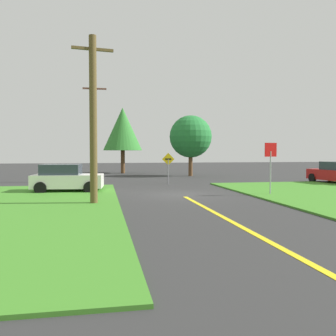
{
  "coord_description": "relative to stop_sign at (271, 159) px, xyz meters",
  "views": [
    {
      "loc": [
        -4.22,
        -19.17,
        2.31
      ],
      "look_at": [
        -0.31,
        2.22,
        1.36
      ],
      "focal_mm": 38.7,
      "sensor_mm": 36.0,
      "label": 1
    }
  ],
  "objects": [
    {
      "name": "lane_stripe_center",
      "position": [
        -4.64,
        -6.82,
        -1.97
      ],
      "size": [
        0.2,
        14.0,
        0.01
      ],
      "primitive_type": "cube",
      "color": "yellow",
      "rests_on": "ground"
    },
    {
      "name": "parked_car_near_building",
      "position": [
        -10.9,
        3.66,
        -1.17
      ],
      "size": [
        4.09,
        2.43,
        1.62
      ],
      "rotation": [
        0.0,
        0.0,
        -0.08
      ],
      "color": "white",
      "rests_on": "ground"
    },
    {
      "name": "utility_pole_mid",
      "position": [
        -9.38,
        10.53,
        2.05
      ],
      "size": [
        1.8,
        0.3,
        7.82
      ],
      "color": "brown",
      "rests_on": "ground"
    },
    {
      "name": "oak_tree_left",
      "position": [
        -0.37,
        16.21,
        1.85
      ],
      "size": [
        4.1,
        4.1,
        5.89
      ],
      "color": "brown",
      "rests_on": "ground"
    },
    {
      "name": "utility_pole_near",
      "position": [
        -9.22,
        -1.78,
        1.81
      ],
      "size": [
        1.8,
        0.38,
        7.37
      ],
      "color": "brown",
      "rests_on": "ground"
    },
    {
      "name": "stop_sign",
      "position": [
        0.0,
        0.0,
        0.0
      ],
      "size": [
        0.73,
        0.17,
        2.81
      ],
      "rotation": [
        0.0,
        0.0,
        3.32
      ],
      "color": "#9EA0A8",
      "rests_on": "ground"
    },
    {
      "name": "pine_tree_center",
      "position": [
        -6.59,
        22.14,
        2.87
      ],
      "size": [
        4.27,
        4.27,
        7.22
      ],
      "color": "brown",
      "rests_on": "ground"
    },
    {
      "name": "direction_sign",
      "position": [
        -4.13,
        7.77,
        -0.57
      ],
      "size": [
        0.9,
        0.11,
        2.27
      ],
      "color": "slate",
      "rests_on": "ground"
    },
    {
      "name": "ground_plane",
      "position": [
        -4.64,
        1.18,
        -1.98
      ],
      "size": [
        120.0,
        120.0,
        0.0
      ],
      "primitive_type": "plane",
      "color": "#2F2F2F"
    }
  ]
}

